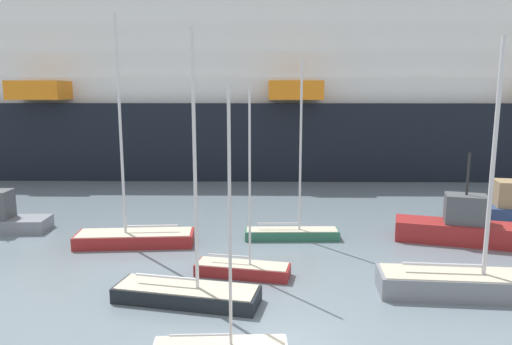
{
  "coord_description": "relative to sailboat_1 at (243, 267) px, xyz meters",
  "views": [
    {
      "loc": [
        -1.38,
        -13.22,
        7.84
      ],
      "look_at": [
        0.0,
        17.49,
        2.5
      ],
      "focal_mm": 32.88,
      "sensor_mm": 36.0,
      "label": 1
    }
  ],
  "objects": [
    {
      "name": "fishing_boat_2",
      "position": [
        16.29,
        7.57,
        0.51
      ],
      "size": [
        7.07,
        3.93,
        4.91
      ],
      "rotation": [
        0.0,
        0.0,
        -0.26
      ],
      "color": "navy",
      "rests_on": "ground_plane"
    },
    {
      "name": "sailboat_3",
      "position": [
        8.72,
        -2.37,
        0.18
      ],
      "size": [
        6.99,
        2.67,
        9.79
      ],
      "rotation": [
        0.0,
        0.0,
        -0.14
      ],
      "color": "gray",
      "rests_on": "ground_plane"
    },
    {
      "name": "sailboat_1",
      "position": [
        0.0,
        0.0,
        0.0
      ],
      "size": [
        4.22,
        2.14,
        7.99
      ],
      "rotation": [
        0.0,
        0.0,
        -0.25
      ],
      "color": "maroon",
      "rests_on": "ground_plane"
    },
    {
      "name": "sailboat_2",
      "position": [
        -5.49,
        4.35,
        0.14
      ],
      "size": [
        5.99,
        1.87,
        11.5
      ],
      "rotation": [
        0.0,
        0.0,
        3.16
      ],
      "color": "maroon",
      "rests_on": "ground_plane"
    },
    {
      "name": "sailboat_7",
      "position": [
        -2.15,
        -2.46,
        0.08
      ],
      "size": [
        5.71,
        2.95,
        10.03
      ],
      "rotation": [
        0.0,
        0.0,
        -0.26
      ],
      "color": "black",
      "rests_on": "ground_plane"
    },
    {
      "name": "fishing_boat_0",
      "position": [
        11.44,
        4.04,
        0.49
      ],
      "size": [
        6.51,
        3.84,
        4.74
      ],
      "rotation": [
        0.0,
        0.0,
        -0.34
      ],
      "color": "maroon",
      "rests_on": "ground_plane"
    },
    {
      "name": "sailboat_5",
      "position": [
        -0.77,
        -6.2,
        -0.03
      ],
      "size": [
        4.07,
        1.24,
        8.02
      ],
      "rotation": [
        0.0,
        0.0,
        -0.01
      ],
      "color": "white",
      "rests_on": "ground_plane"
    },
    {
      "name": "sailboat_6",
      "position": [
        2.74,
        4.98,
        0.09
      ],
      "size": [
        5.06,
        1.3,
        9.43
      ],
      "rotation": [
        0.0,
        0.0,
        -0.03
      ],
      "color": "#2D6B51",
      "rests_on": "ground_plane"
    },
    {
      "name": "cruise_ship",
      "position": [
        -5.63,
        30.38,
        7.41
      ],
      "size": [
        124.86,
        25.53,
        24.18
      ],
      "rotation": [
        0.0,
        0.0,
        -0.06
      ],
      "color": "black",
      "rests_on": "ground_plane"
    }
  ]
}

